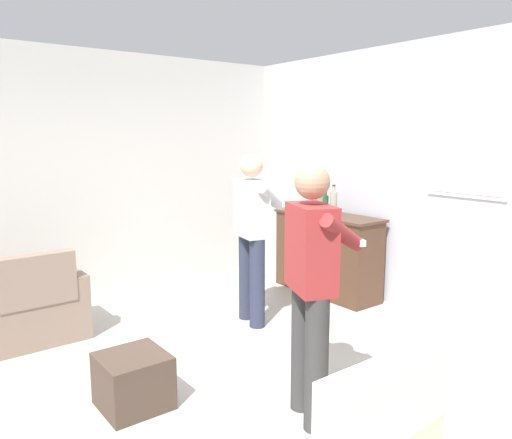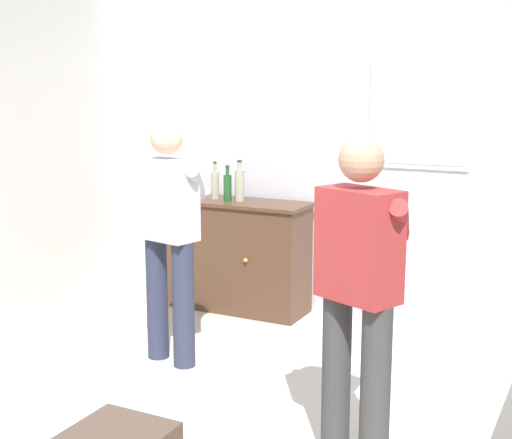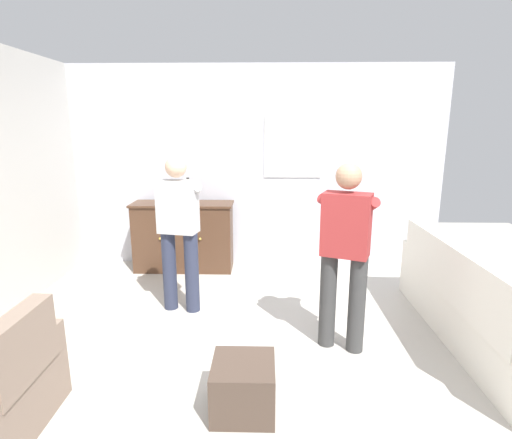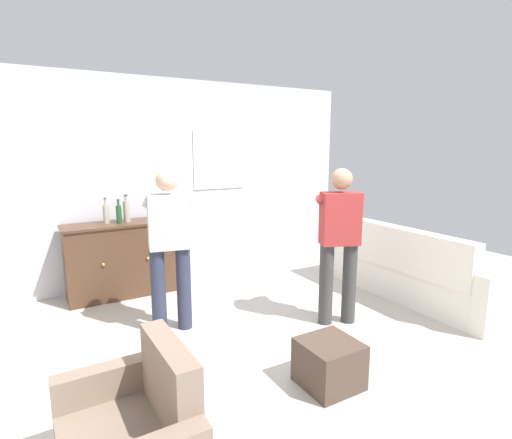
{
  "view_description": "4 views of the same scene",
  "coord_description": "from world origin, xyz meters",
  "px_view_note": "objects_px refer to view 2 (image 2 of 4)",
  "views": [
    {
      "loc": [
        3.02,
        -1.83,
        1.85
      ],
      "look_at": [
        -0.15,
        0.58,
        1.18
      ],
      "focal_mm": 35.0,
      "sensor_mm": 36.0,
      "label": 1
    },
    {
      "loc": [
        1.89,
        -2.94,
        1.92
      ],
      "look_at": [
        0.04,
        0.69,
        1.15
      ],
      "focal_mm": 50.0,
      "sensor_mm": 36.0,
      "label": 2
    },
    {
      "loc": [
        0.12,
        -3.03,
        1.98
      ],
      "look_at": [
        0.03,
        0.62,
        1.12
      ],
      "focal_mm": 28.0,
      "sensor_mm": 36.0,
      "label": 3
    },
    {
      "loc": [
        -2.02,
        -2.81,
        1.92
      ],
      "look_at": [
        -0.09,
        0.51,
        1.19
      ],
      "focal_mm": 28.0,
      "sensor_mm": 36.0,
      "label": 4
    }
  ],
  "objects_px": {
    "bottle_liquor_amber": "(240,184)",
    "person_standing_right": "(359,288)",
    "bottle_wine_green": "(215,184)",
    "bottle_spirits_clear": "(228,187)",
    "sideboard_cabinet": "(231,254)",
    "person_standing_left": "(170,231)"
  },
  "relations": [
    {
      "from": "sideboard_cabinet",
      "to": "person_standing_left",
      "type": "relative_size",
      "value": 0.82
    },
    {
      "from": "bottle_wine_green",
      "to": "person_standing_left",
      "type": "height_order",
      "value": "person_standing_left"
    },
    {
      "from": "bottle_wine_green",
      "to": "bottle_spirits_clear",
      "type": "xyz_separation_m",
      "value": [
        0.15,
        -0.04,
        -0.01
      ]
    },
    {
      "from": "sideboard_cabinet",
      "to": "person_standing_left",
      "type": "xyz_separation_m",
      "value": [
        0.22,
        -1.26,
        0.46
      ]
    },
    {
      "from": "bottle_wine_green",
      "to": "bottle_spirits_clear",
      "type": "relative_size",
      "value": 1.07
    },
    {
      "from": "bottle_wine_green",
      "to": "person_standing_right",
      "type": "distance_m",
      "value": 2.84
    },
    {
      "from": "sideboard_cabinet",
      "to": "bottle_liquor_amber",
      "type": "xyz_separation_m",
      "value": [
        0.09,
        -0.0,
        0.62
      ]
    },
    {
      "from": "person_standing_right",
      "to": "person_standing_left",
      "type": "bearing_deg",
      "value": 155.41
    },
    {
      "from": "bottle_liquor_amber",
      "to": "person_standing_left",
      "type": "height_order",
      "value": "person_standing_left"
    },
    {
      "from": "sideboard_cabinet",
      "to": "bottle_spirits_clear",
      "type": "distance_m",
      "value": 0.6
    },
    {
      "from": "bottle_liquor_amber",
      "to": "person_standing_right",
      "type": "height_order",
      "value": "person_standing_right"
    },
    {
      "from": "sideboard_cabinet",
      "to": "person_standing_right",
      "type": "xyz_separation_m",
      "value": [
        1.83,
        -2.0,
        0.46
      ]
    },
    {
      "from": "person_standing_left",
      "to": "bottle_spirits_clear",
      "type": "bearing_deg",
      "value": 100.83
    },
    {
      "from": "bottle_spirits_clear",
      "to": "sideboard_cabinet",
      "type": "bearing_deg",
      "value": 70.04
    },
    {
      "from": "bottle_wine_green",
      "to": "bottle_spirits_clear",
      "type": "bearing_deg",
      "value": -16.28
    },
    {
      "from": "sideboard_cabinet",
      "to": "person_standing_right",
      "type": "relative_size",
      "value": 0.82
    },
    {
      "from": "bottle_wine_green",
      "to": "person_standing_left",
      "type": "xyz_separation_m",
      "value": [
        0.38,
        -1.28,
        -0.14
      ]
    },
    {
      "from": "sideboard_cabinet",
      "to": "bottle_wine_green",
      "type": "height_order",
      "value": "bottle_wine_green"
    },
    {
      "from": "person_standing_right",
      "to": "sideboard_cabinet",
      "type": "bearing_deg",
      "value": 132.54
    },
    {
      "from": "bottle_liquor_amber",
      "to": "bottle_spirits_clear",
      "type": "bearing_deg",
      "value": -164.07
    },
    {
      "from": "bottle_spirits_clear",
      "to": "bottle_wine_green",
      "type": "bearing_deg",
      "value": 163.72
    },
    {
      "from": "sideboard_cabinet",
      "to": "bottle_liquor_amber",
      "type": "height_order",
      "value": "bottle_liquor_amber"
    }
  ]
}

